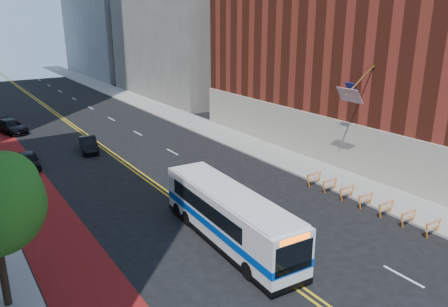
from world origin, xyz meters
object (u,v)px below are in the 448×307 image
Objects in this scene: car_b at (88,144)px; car_c at (11,126)px; transit_bus at (228,215)px; car_a at (29,160)px.

car_b is 0.84× the size of car_c.
transit_bus is 32.70m from car_c.
car_a is at bearing 112.57° from transit_bus.
car_a is (-6.73, 19.02, -0.90)m from transit_bus.
car_b is (5.48, 1.89, -0.00)m from car_a.
car_a is 13.11m from car_c.
transit_bus reaches higher than car_b.
car_c is (-4.81, 11.21, 0.03)m from car_b.
car_b is at bearing 96.52° from transit_bus.
car_c is at bearing 92.17° from car_a.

